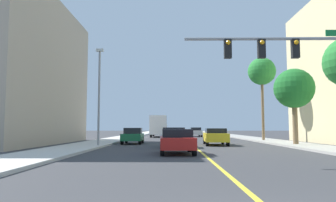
{
  "coord_description": "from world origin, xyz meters",
  "views": [
    {
      "loc": [
        -1.76,
        -4.21,
        1.49
      ],
      "look_at": [
        -2.05,
        18.92,
        3.45
      ],
      "focal_mm": 33.35,
      "sensor_mm": 36.0,
      "label": 1
    }
  ],
  "objects_px": {
    "palm_far": "(262,72)",
    "car_green": "(133,136)",
    "palm_mid": "(294,89)",
    "car_red": "(177,141)",
    "car_white": "(174,137)",
    "car_silver": "(195,132)",
    "delivery_truck": "(159,126)",
    "traffic_signal_mast": "(311,61)",
    "street_lamp": "(99,91)",
    "car_yellow": "(215,136)",
    "car_black": "(176,135)"
  },
  "relations": [
    {
      "from": "car_white",
      "to": "palm_far",
      "type": "bearing_deg",
      "value": 49.31
    },
    {
      "from": "palm_mid",
      "to": "delivery_truck",
      "type": "bearing_deg",
      "value": 117.83
    },
    {
      "from": "car_white",
      "to": "car_yellow",
      "type": "xyz_separation_m",
      "value": [
        3.49,
        2.99,
        -0.01
      ]
    },
    {
      "from": "traffic_signal_mast",
      "to": "palm_mid",
      "type": "height_order",
      "value": "palm_mid"
    },
    {
      "from": "street_lamp",
      "to": "car_green",
      "type": "xyz_separation_m",
      "value": [
        2.04,
        4.77,
        -3.55
      ]
    },
    {
      "from": "car_red",
      "to": "delivery_truck",
      "type": "distance_m",
      "value": 30.76
    },
    {
      "from": "palm_far",
      "to": "car_green",
      "type": "xyz_separation_m",
      "value": [
        -13.4,
        -5.28,
        -6.78
      ]
    },
    {
      "from": "palm_mid",
      "to": "car_black",
      "type": "distance_m",
      "value": 12.38
    },
    {
      "from": "car_yellow",
      "to": "car_red",
      "type": "distance_m",
      "value": 9.43
    },
    {
      "from": "traffic_signal_mast",
      "to": "palm_far",
      "type": "bearing_deg",
      "value": 79.57
    },
    {
      "from": "delivery_truck",
      "to": "car_green",
      "type": "bearing_deg",
      "value": -94.29
    },
    {
      "from": "car_red",
      "to": "delivery_truck",
      "type": "height_order",
      "value": "delivery_truck"
    },
    {
      "from": "palm_mid",
      "to": "car_green",
      "type": "relative_size",
      "value": 1.59
    },
    {
      "from": "palm_far",
      "to": "car_yellow",
      "type": "bearing_deg",
      "value": -130.29
    },
    {
      "from": "palm_far",
      "to": "delivery_truck",
      "type": "bearing_deg",
      "value": 129.12
    },
    {
      "from": "traffic_signal_mast",
      "to": "palm_far",
      "type": "distance_m",
      "value": 20.88
    },
    {
      "from": "car_green",
      "to": "palm_far",
      "type": "bearing_deg",
      "value": -159.16
    },
    {
      "from": "palm_mid",
      "to": "car_red",
      "type": "xyz_separation_m",
      "value": [
        -9.76,
        -7.81,
        -3.9
      ]
    },
    {
      "from": "delivery_truck",
      "to": "car_red",
      "type": "bearing_deg",
      "value": -85.56
    },
    {
      "from": "car_white",
      "to": "delivery_truck",
      "type": "bearing_deg",
      "value": 97.63
    },
    {
      "from": "car_green",
      "to": "car_silver",
      "type": "distance_m",
      "value": 22.9
    },
    {
      "from": "traffic_signal_mast",
      "to": "car_white",
      "type": "bearing_deg",
      "value": 120.53
    },
    {
      "from": "palm_mid",
      "to": "car_white",
      "type": "bearing_deg",
      "value": -168.48
    },
    {
      "from": "palm_far",
      "to": "car_silver",
      "type": "distance_m",
      "value": 18.75
    },
    {
      "from": "car_green",
      "to": "car_yellow",
      "type": "bearing_deg",
      "value": 163.94
    },
    {
      "from": "palm_far",
      "to": "car_yellow",
      "type": "distance_m",
      "value": 11.69
    },
    {
      "from": "palm_far",
      "to": "car_black",
      "type": "relative_size",
      "value": 2.34
    },
    {
      "from": "palm_mid",
      "to": "car_red",
      "type": "bearing_deg",
      "value": -141.33
    },
    {
      "from": "street_lamp",
      "to": "car_yellow",
      "type": "height_order",
      "value": "street_lamp"
    },
    {
      "from": "car_yellow",
      "to": "car_silver",
      "type": "distance_m",
      "value": 23.69
    },
    {
      "from": "street_lamp",
      "to": "car_white",
      "type": "xyz_separation_m",
      "value": [
        5.79,
        -0.22,
        -3.52
      ]
    },
    {
      "from": "car_white",
      "to": "car_red",
      "type": "distance_m",
      "value": 5.8
    },
    {
      "from": "traffic_signal_mast",
      "to": "car_white",
      "type": "distance_m",
      "value": 12.2
    },
    {
      "from": "car_yellow",
      "to": "car_silver",
      "type": "bearing_deg",
      "value": 92.27
    },
    {
      "from": "car_silver",
      "to": "delivery_truck",
      "type": "height_order",
      "value": "delivery_truck"
    },
    {
      "from": "car_red",
      "to": "delivery_truck",
      "type": "relative_size",
      "value": 0.44
    },
    {
      "from": "traffic_signal_mast",
      "to": "car_yellow",
      "type": "relative_size",
      "value": 1.88
    },
    {
      "from": "car_silver",
      "to": "car_green",
      "type": "bearing_deg",
      "value": -109.78
    },
    {
      "from": "car_red",
      "to": "car_green",
      "type": "height_order",
      "value": "car_green"
    },
    {
      "from": "car_yellow",
      "to": "car_black",
      "type": "distance_m",
      "value": 6.56
    },
    {
      "from": "street_lamp",
      "to": "car_black",
      "type": "relative_size",
      "value": 1.94
    },
    {
      "from": "street_lamp",
      "to": "car_yellow",
      "type": "relative_size",
      "value": 1.63
    },
    {
      "from": "palm_mid",
      "to": "traffic_signal_mast",
      "type": "bearing_deg",
      "value": -108.09
    },
    {
      "from": "car_red",
      "to": "car_green",
      "type": "distance_m",
      "value": 11.45
    },
    {
      "from": "car_yellow",
      "to": "car_red",
      "type": "bearing_deg",
      "value": -108.63
    },
    {
      "from": "car_white",
      "to": "car_green",
      "type": "height_order",
      "value": "car_white"
    },
    {
      "from": "delivery_truck",
      "to": "palm_far",
      "type": "bearing_deg",
      "value": -50.73
    },
    {
      "from": "palm_mid",
      "to": "car_yellow",
      "type": "bearing_deg",
      "value": 171.2
    },
    {
      "from": "car_silver",
      "to": "car_black",
      "type": "bearing_deg",
      "value": -101.79
    },
    {
      "from": "palm_far",
      "to": "car_white",
      "type": "relative_size",
      "value": 1.93
    }
  ]
}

